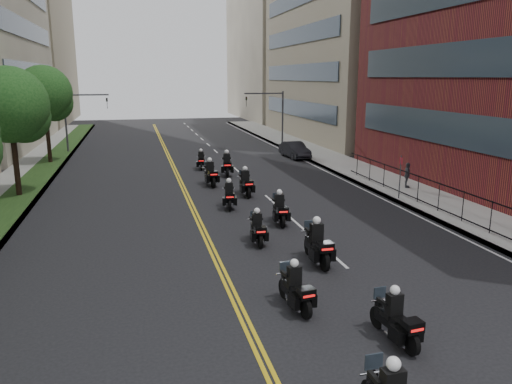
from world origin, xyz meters
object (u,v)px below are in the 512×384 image
motorcycle_6 (229,196)px  parked_sedan (295,150)px  motorcycle_10 (201,161)px  motorcycle_9 (227,165)px  motorcycle_2 (296,290)px  motorcycle_8 (210,175)px  motorcycle_4 (258,230)px  motorcycle_5 (280,210)px  pedestrian_c (407,175)px  motorcycle_3 (318,245)px  motorcycle_7 (246,184)px  motorcycle_1 (396,321)px

motorcycle_6 → parked_sedan: 18.05m
motorcycle_10 → motorcycle_9: bearing=-57.0°
motorcycle_2 → motorcycle_8: 18.51m
motorcycle_4 → motorcycle_8: motorcycle_8 is taller
motorcycle_4 → motorcycle_5: motorcycle_5 is taller
motorcycle_8 → pedestrian_c: 12.68m
motorcycle_8 → motorcycle_5: bearing=-82.3°
motorcycle_9 → pedestrian_c: (10.27, -7.35, 0.21)m
motorcycle_2 → motorcycle_3: motorcycle_3 is taller
motorcycle_10 → parked_sedan: motorcycle_10 is taller
motorcycle_2 → motorcycle_3: bearing=52.1°
motorcycle_7 → parked_sedan: size_ratio=0.57×
motorcycle_6 → motorcycle_10: motorcycle_6 is taller
motorcycle_2 → motorcycle_7: motorcycle_7 is taller
motorcycle_1 → motorcycle_3: size_ratio=0.87×
motorcycle_6 → motorcycle_8: bearing=99.0°
motorcycle_9 → motorcycle_10: motorcycle_9 is taller
motorcycle_1 → motorcycle_3: 6.03m
motorcycle_8 → parked_sedan: 13.27m
motorcycle_8 → pedestrian_c: (11.95, -4.23, 0.22)m
motorcycle_5 → motorcycle_6: (-1.85, 3.56, -0.02)m
parked_sedan → motorcycle_8: bearing=-137.2°
motorcycle_3 → motorcycle_4: (-1.66, 2.87, -0.12)m
motorcycle_2 → pedestrian_c: 18.71m
motorcycle_1 → motorcycle_5: (0.11, 11.52, 0.04)m
motorcycle_4 → motorcycle_5: bearing=59.6°
motorcycle_1 → motorcycle_2: size_ratio=1.00×
motorcycle_7 → pedestrian_c: size_ratio=1.51×
motorcycle_2 → motorcycle_5: motorcycle_5 is taller
motorcycle_4 → motorcycle_9: bearing=88.1°
motorcycle_6 → pedestrian_c: (11.82, 1.74, 0.30)m
motorcycle_7 → motorcycle_9: size_ratio=0.95×
motorcycle_6 → motorcycle_3: bearing=-71.3°
motorcycle_5 → motorcycle_7: bearing=98.5°
motorcycle_6 → motorcycle_7: motorcycle_7 is taller
motorcycle_5 → motorcycle_10: 15.78m
motorcycle_10 → parked_sedan: (8.81, 3.60, 0.07)m
motorcycle_10 → motorcycle_3: bearing=-78.5°
motorcycle_8 → motorcycle_3: bearing=-86.9°
motorcycle_3 → motorcycle_10: bearing=94.7°
motorcycle_6 → motorcycle_2: bearing=-83.5°
motorcycle_4 → motorcycle_6: 6.18m
motorcycle_5 → motorcycle_1: bearing=-85.1°
pedestrian_c → motorcycle_3: bearing=163.9°
motorcycle_3 → motorcycle_9: size_ratio=0.98×
motorcycle_1 → parked_sedan: 31.61m
motorcycle_9 → motorcycle_10: 3.37m
motorcycle_3 → motorcycle_6: bearing=101.1°
pedestrian_c → motorcycle_9: bearing=81.4°
parked_sedan → motorcycle_3: bearing=-110.5°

